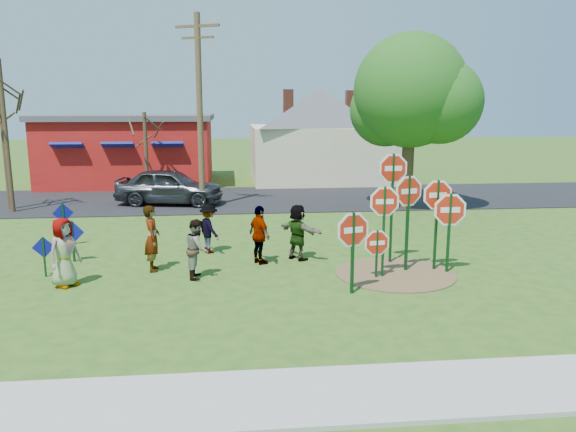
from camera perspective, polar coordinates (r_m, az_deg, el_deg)
name	(u,v)px	position (r m, az deg, el deg)	size (l,w,h in m)	color
ground	(227,268)	(15.75, -6.23, -5.32)	(120.00, 120.00, 0.00)	#2C5016
sidewalk	(226,401)	(9.06, -6.37, -18.16)	(22.00, 1.80, 0.08)	#9E9E99
road	(227,199)	(26.97, -6.17, 1.71)	(120.00, 7.50, 0.04)	black
dirt_patch	(395,274)	(15.42, 10.81, -5.76)	(3.20, 3.20, 0.03)	brown
red_building	(131,149)	(33.66, -15.69, 6.60)	(9.40, 7.69, 3.90)	maroon
cream_house	(320,131)	(33.56, 3.28, 8.63)	(9.40, 9.40, 6.50)	beige
stop_sign_a	(353,236)	(13.37, 6.61, -2.00)	(1.10, 0.35, 2.14)	#103C18
stop_sign_b	(393,180)	(15.97, 10.59, 3.64)	(1.13, 0.10, 3.30)	#103C18
stop_sign_c	(437,204)	(15.63, 14.92, 1.17)	(1.10, 0.08, 2.64)	#103C18
stop_sign_d	(408,199)	(15.31, 12.13, 1.68)	(1.08, 0.36, 2.78)	#103C18
stop_sign_e	(377,245)	(14.77, 9.02, -2.95)	(0.92, 0.10, 1.41)	#103C18
stop_sign_f	(450,215)	(15.50, 16.12, 0.14)	(1.19, 0.10, 2.33)	#103C18
stop_sign_g	(384,211)	(14.68, 9.75, 0.52)	(1.06, 0.07, 2.56)	#103C18
blue_diamond_b	(44,252)	(16.08, -23.55, -3.38)	(0.58, 0.09, 1.09)	#103C18
blue_diamond_c	(73,237)	(17.30, -21.04, -1.97)	(0.69, 0.10, 1.22)	#103C18
blue_diamond_d	(64,220)	(19.19, -21.84, -0.34)	(0.61, 0.21, 1.41)	#103C18
person_a	(64,252)	(15.01, -21.81, -3.45)	(0.86, 0.56, 1.75)	#4B669B
person_b	(152,238)	(15.68, -13.63, -2.21)	(0.66, 0.43, 1.82)	#307B64
person_c	(197,249)	(14.85, -9.20, -3.29)	(0.76, 0.59, 1.56)	brown
person_d	(209,229)	(17.28, -8.03, -1.27)	(0.98, 0.56, 1.51)	#2F2F33
person_e	(260,235)	(15.92, -2.91, -1.94)	(0.99, 0.41, 1.69)	#522E5A
person_f	(298,232)	(16.35, 0.98, -1.65)	(1.52, 0.48, 1.64)	#204E26
suv	(170,186)	(25.81, -11.94, 2.96)	(1.91, 4.75, 1.62)	#29282D
utility_pole	(200,108)	(24.38, -8.96, 10.74)	(1.86, 0.94, 8.18)	#4C3823
leafy_tree	(413,97)	(24.56, 12.60, 11.72)	(5.22, 4.76, 7.42)	#382819
bare_tree_west	(1,117)	(26.65, -27.10, 8.90)	(1.80, 1.80, 6.08)	#382819
bare_tree_east	(146,142)	(28.69, -14.27, 7.31)	(1.80, 1.80, 4.10)	#382819
bare_tree_mid	(4,115)	(25.94, -26.89, 9.18)	(1.80, 1.80, 6.28)	#382819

